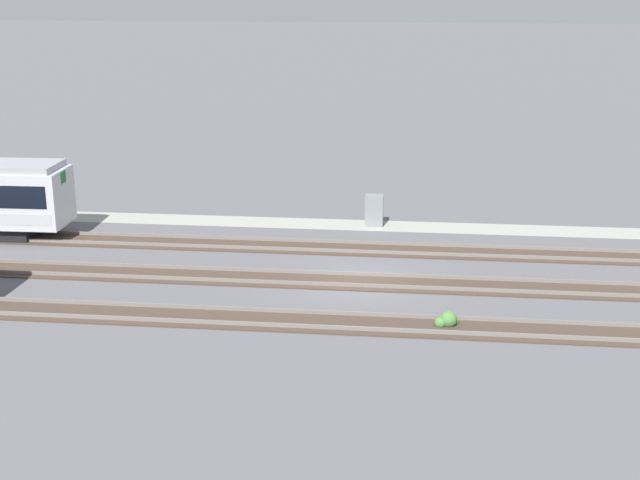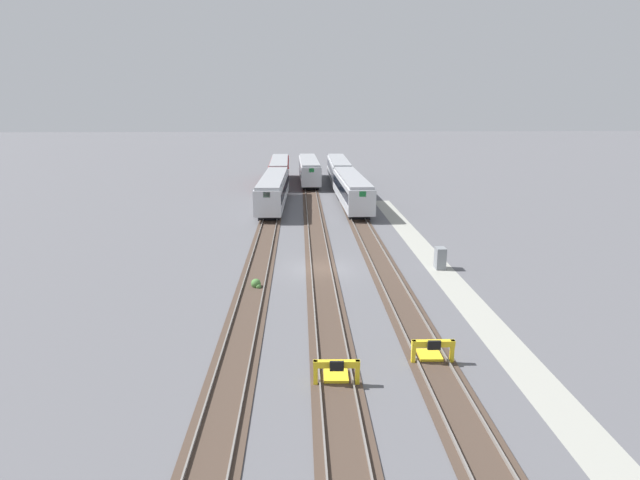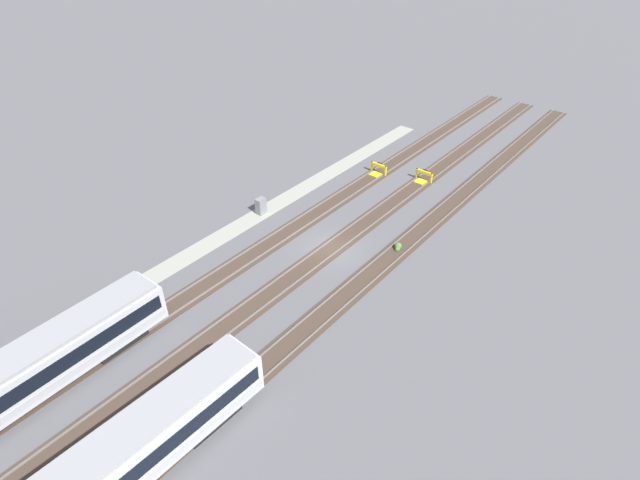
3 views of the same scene
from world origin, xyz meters
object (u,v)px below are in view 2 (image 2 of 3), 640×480
at_px(subway_car_front_row_leftmost, 274,190).
at_px(subway_car_front_row_centre, 351,189).
at_px(bumper_stop_near_inner_track, 336,371).
at_px(subway_car_front_row_right_inner, 280,170).
at_px(bumper_stop_nearest_track, 431,351).
at_px(subway_car_front_row_rightmost, 339,170).
at_px(weed_clump, 256,284).
at_px(subway_car_front_row_left_inner, 309,170).
at_px(electrical_cabinet, 440,258).

bearing_deg(subway_car_front_row_leftmost, subway_car_front_row_centre, -90.00).
distance_m(subway_car_front_row_leftmost, bumper_stop_near_inner_track, 39.29).
bearing_deg(subway_car_front_row_right_inner, subway_car_front_row_centre, -153.91).
bearing_deg(bumper_stop_near_inner_track, bumper_stop_nearest_track, -69.69).
bearing_deg(bumper_stop_near_inner_track, subway_car_front_row_rightmost, -4.53).
xyz_separation_m(subway_car_front_row_leftmost, subway_car_front_row_right_inner, (18.77, -0.01, 0.00)).
bearing_deg(weed_clump, subway_car_front_row_leftmost, 0.25).
bearing_deg(weed_clump, subway_car_front_row_left_inner, -5.47).
height_order(subway_car_front_row_leftmost, subway_car_front_row_left_inner, same).
height_order(subway_car_front_row_leftmost, weed_clump, subway_car_front_row_leftmost).
bearing_deg(weed_clump, bumper_stop_nearest_track, -138.28).
xyz_separation_m(bumper_stop_nearest_track, electrical_cabinet, (13.60, -4.16, 0.29)).
relative_size(subway_car_front_row_leftmost, subway_car_front_row_left_inner, 1.00).
bearing_deg(subway_car_front_row_centre, subway_car_front_row_rightmost, 0.10).
bearing_deg(bumper_stop_nearest_track, weed_clump, 41.72).
height_order(subway_car_front_row_left_inner, subway_car_front_row_rightmost, same).
distance_m(subway_car_front_row_leftmost, bumper_stop_nearest_track, 38.43).
relative_size(subway_car_front_row_leftmost, weed_clump, 19.63).
relative_size(subway_car_front_row_centre, subway_car_front_row_rightmost, 1.00).
xyz_separation_m(subway_car_front_row_centre, bumper_stop_nearest_track, (-37.28, -0.00, -1.53)).
height_order(subway_car_front_row_left_inner, subway_car_front_row_right_inner, same).
height_order(subway_car_front_row_leftmost, electrical_cabinet, subway_car_front_row_leftmost).
bearing_deg(subway_car_front_row_centre, subway_car_front_row_leftmost, 90.00).
xyz_separation_m(subway_car_front_row_left_inner, subway_car_front_row_rightmost, (-0.27, -4.62, 0.00)).
distance_m(subway_car_front_row_leftmost, subway_car_front_row_left_inner, 19.71).
relative_size(bumper_stop_nearest_track, bumper_stop_near_inner_track, 1.00).
xyz_separation_m(subway_car_front_row_left_inner, subway_car_front_row_right_inner, (-0.41, 4.54, 0.00)).
distance_m(subway_car_front_row_centre, subway_car_front_row_rightmost, 18.92).
bearing_deg(subway_car_front_row_rightmost, subway_car_front_row_right_inner, 90.89).
distance_m(subway_car_front_row_leftmost, subway_car_front_row_right_inner, 18.77).
bearing_deg(bumper_stop_nearest_track, subway_car_front_row_rightmost, 0.03).
xyz_separation_m(subway_car_front_row_right_inner, bumper_stop_nearest_track, (-56.05, -9.19, -1.53)).
distance_m(subway_car_front_row_left_inner, bumper_stop_nearest_track, 56.67).
height_order(subway_car_front_row_centre, weed_clump, subway_car_front_row_centre).
bearing_deg(subway_car_front_row_left_inner, subway_car_front_row_centre, -166.36).
distance_m(subway_car_front_row_centre, bumper_stop_near_inner_track, 39.29).
xyz_separation_m(subway_car_front_row_leftmost, bumper_stop_nearest_track, (-37.28, -9.21, -1.53)).
bearing_deg(subway_car_front_row_left_inner, bumper_stop_nearest_track, -175.29).
bearing_deg(subway_car_front_row_right_inner, bumper_stop_nearest_track, -170.69).
bearing_deg(subway_car_front_row_rightmost, weed_clump, 168.86).
relative_size(subway_car_front_row_leftmost, electrical_cabinet, 11.29).
relative_size(subway_car_front_row_right_inner, subway_car_front_row_rightmost, 1.00).
relative_size(subway_car_front_row_centre, electrical_cabinet, 11.29).
height_order(electrical_cabinet, weed_clump, electrical_cabinet).
relative_size(subway_car_front_row_left_inner, weed_clump, 19.62).
distance_m(subway_car_front_row_left_inner, weed_clump, 46.52).
xyz_separation_m(subway_car_front_row_centre, weed_clump, (-27.09, 9.09, -1.80)).
bearing_deg(subway_car_front_row_leftmost, electrical_cabinet, -150.56).
distance_m(subway_car_front_row_centre, weed_clump, 28.63).
bearing_deg(subway_car_front_row_leftmost, weed_clump, -179.75).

